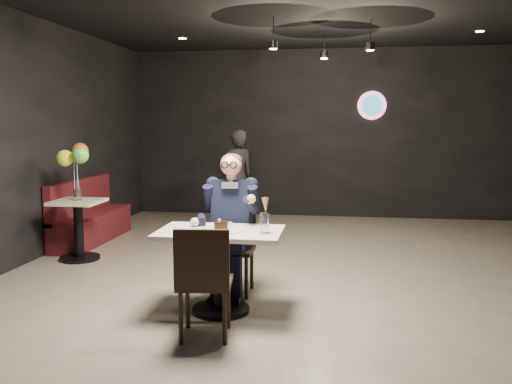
% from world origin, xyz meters
% --- Properties ---
extents(floor, '(9.00, 9.00, 0.00)m').
position_xyz_m(floor, '(0.00, 0.00, 0.00)').
color(floor, gray).
rests_on(floor, ground).
extents(wall_sign, '(0.50, 0.06, 0.50)m').
position_xyz_m(wall_sign, '(0.80, 4.47, 2.00)').
color(wall_sign, pink).
rests_on(wall_sign, floor).
extents(pendant_lights, '(1.40, 1.20, 0.36)m').
position_xyz_m(pendant_lights, '(0.00, 2.00, 2.88)').
color(pendant_lights, black).
rests_on(pendant_lights, floor).
extents(main_table, '(1.10, 0.70, 0.75)m').
position_xyz_m(main_table, '(-0.81, -0.73, 0.38)').
color(main_table, silver).
rests_on(main_table, floor).
extents(chair_far, '(0.42, 0.46, 0.92)m').
position_xyz_m(chair_far, '(-0.81, -0.18, 0.46)').
color(chair_far, black).
rests_on(chair_far, floor).
extents(chair_near, '(0.47, 0.51, 0.92)m').
position_xyz_m(chair_near, '(-0.81, -1.31, 0.46)').
color(chair_near, black).
rests_on(chair_near, floor).
extents(seated_man, '(0.60, 0.80, 1.44)m').
position_xyz_m(seated_man, '(-0.81, -0.18, 0.72)').
color(seated_man, black).
rests_on(seated_man, floor).
extents(dessert_plate, '(0.23, 0.23, 0.01)m').
position_xyz_m(dessert_plate, '(-0.73, -0.81, 0.76)').
color(dessert_plate, white).
rests_on(dessert_plate, main_table).
extents(cake_slice, '(0.13, 0.12, 0.08)m').
position_xyz_m(cake_slice, '(-0.78, -0.83, 0.80)').
color(cake_slice, black).
rests_on(cake_slice, dessert_plate).
extents(mint_leaf, '(0.06, 0.04, 0.01)m').
position_xyz_m(mint_leaf, '(-0.70, -0.82, 0.84)').
color(mint_leaf, green).
rests_on(mint_leaf, cake_slice).
extents(sundae_glass, '(0.08, 0.08, 0.17)m').
position_xyz_m(sundae_glass, '(-0.40, -0.79, 0.84)').
color(sundae_glass, silver).
rests_on(sundae_glass, main_table).
extents(wafer_cone, '(0.08, 0.08, 0.13)m').
position_xyz_m(wafer_cone, '(-0.39, -0.80, 0.99)').
color(wafer_cone, '#B38E49').
rests_on(wafer_cone, sundae_glass).
extents(booth_bench, '(0.45, 1.80, 0.90)m').
position_xyz_m(booth_bench, '(-3.25, 1.85, 0.45)').
color(booth_bench, '#430E12').
rests_on(booth_bench, floor).
extents(side_table, '(0.57, 0.57, 0.71)m').
position_xyz_m(side_table, '(-2.95, 0.85, 0.35)').
color(side_table, silver).
rests_on(side_table, floor).
extents(balloon_vase, '(0.09, 0.09, 0.14)m').
position_xyz_m(balloon_vase, '(-2.95, 0.85, 0.82)').
color(balloon_vase, silver).
rests_on(balloon_vase, side_table).
extents(balloon_bunch, '(0.37, 0.37, 0.61)m').
position_xyz_m(balloon_bunch, '(-2.95, 0.85, 1.20)').
color(balloon_bunch, '#FFF935').
rests_on(balloon_bunch, balloon_vase).
extents(passerby, '(0.69, 0.65, 1.58)m').
position_xyz_m(passerby, '(-1.43, 3.47, 0.79)').
color(passerby, black).
rests_on(passerby, floor).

